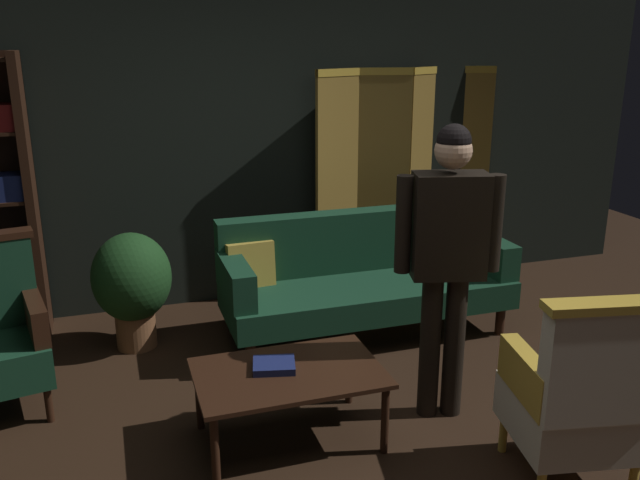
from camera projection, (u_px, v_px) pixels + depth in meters
ground_plane at (366, 449)px, 3.58m from camera, size 10.00×10.00×0.00m
back_wall at (257, 132)px, 5.40m from camera, size 7.20×0.10×2.80m
folding_screen at (404, 175)px, 5.78m from camera, size 1.72×0.37×1.90m
velvet_couch at (363, 273)px, 4.93m from camera, size 2.12×0.78×0.88m
coffee_table at (289, 379)px, 3.55m from camera, size 1.00×0.64×0.42m
armchair_gilt_accent at (580, 395)px, 3.16m from camera, size 0.68×0.68×1.04m
standing_figure at (448, 247)px, 3.63m from camera, size 0.57×0.31×1.70m
potted_plant at (132, 283)px, 4.64m from camera, size 0.55×0.55×0.84m
book_navy_cloth at (274, 365)px, 3.56m from camera, size 0.26×0.23×0.04m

